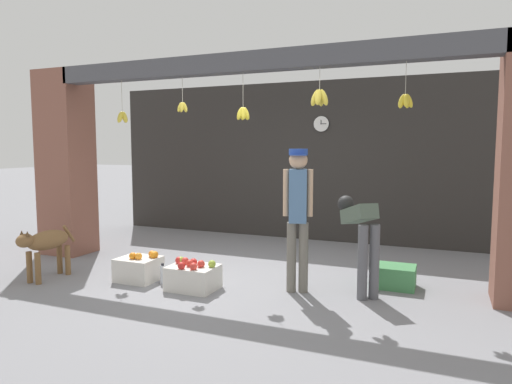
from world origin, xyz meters
TOP-DOWN VIEW (x-y plane):
  - ground_plane at (0.00, 0.00)m, footprint 60.00×60.00m
  - shop_back_wall at (0.00, 2.83)m, footprint 7.72×0.12m
  - shop_pillar_left at (-3.21, 0.30)m, footprint 0.70×0.60m
  - storefront_awning at (0.01, 0.12)m, footprint 5.82×0.28m
  - dog at (-2.33, -0.97)m, footprint 0.27×0.89m
  - shopkeeper at (0.79, -0.22)m, footprint 0.33×0.29m
  - worker_stooping at (1.46, 0.03)m, footprint 0.59×0.76m
  - fruit_crate_oranges at (-1.21, -0.56)m, footprint 0.50×0.43m
  - fruit_crate_apples at (-0.39, -0.61)m, footprint 0.56×0.44m
  - produce_box_green at (1.82, 0.40)m, footprint 0.49×0.39m
  - water_bottle at (-0.85, -0.56)m, footprint 0.07×0.07m
  - wall_clock at (0.28, 2.76)m, footprint 0.29×0.03m

SIDE VIEW (x-z plane):
  - ground_plane at x=0.00m, z-range 0.00..0.00m
  - water_bottle at x=-0.85m, z-range -0.01..0.25m
  - produce_box_green at x=1.82m, z-range 0.00..0.27m
  - fruit_crate_oranges at x=-1.21m, z-range -0.03..0.35m
  - fruit_crate_apples at x=-0.39m, z-range -0.03..0.34m
  - dog at x=-2.33m, z-range 0.13..0.81m
  - worker_stooping at x=1.46m, z-range 0.18..1.28m
  - shopkeeper at x=0.79m, z-range 0.15..1.82m
  - shop_back_wall at x=0.00m, z-range 0.00..2.87m
  - shop_pillar_left at x=-3.21m, z-range 0.00..2.87m
  - wall_clock at x=0.28m, z-range 1.96..2.25m
  - storefront_awning at x=0.01m, z-range 2.30..3.14m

